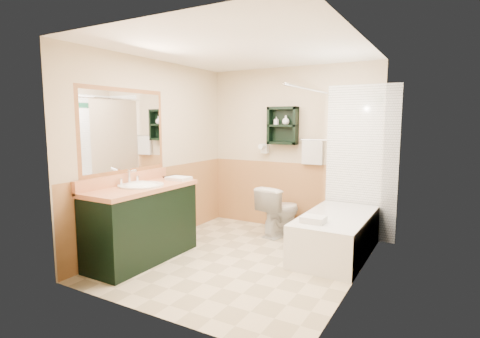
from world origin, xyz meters
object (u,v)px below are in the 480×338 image
bathtub (336,235)px  soap_bottle_a (276,123)px  wall_shelf (283,126)px  vanity (142,223)px  toilet (280,211)px  vanity_book (170,168)px  hair_dryer (265,149)px  soap_bottle_b (286,121)px

bathtub → soap_bottle_a: soap_bottle_a is taller
wall_shelf → vanity: 2.45m
toilet → vanity: bearing=72.6°
soap_bottle_a → bathtub: bearing=-32.0°
soap_bottle_a → wall_shelf: bearing=2.9°
vanity_book → toilet: bearing=56.5°
hair_dryer → soap_bottle_b: (0.35, -0.03, 0.42)m
wall_shelf → bathtub: size_ratio=0.37×
bathtub → vanity_book: bearing=-164.3°
wall_shelf → toilet: (0.10, -0.30, -1.20)m
vanity → soap_bottle_b: 2.50m
bathtub → vanity: bearing=-146.2°
wall_shelf → hair_dryer: bearing=175.2°
hair_dryer → soap_bottle_b: bearing=-4.9°
toilet → soap_bottle_b: (-0.05, 0.30, 1.27)m
wall_shelf → bathtub: wall_shelf is taller
bathtub → soap_bottle_a: size_ratio=13.02×
hair_dryer → toilet: 1.00m
soap_bottle_b → vanity_book: bearing=-130.8°
wall_shelf → soap_bottle_b: 0.09m
toilet → soap_bottle_b: size_ratio=5.25×
vanity → toilet: 1.97m
hair_dryer → vanity: hair_dryer is taller
hair_dryer → vanity_book: hair_dryer is taller
soap_bottle_a → vanity_book: bearing=-126.7°
toilet → soap_bottle_a: soap_bottle_a is taller
vanity_book → soap_bottle_b: 1.81m
wall_shelf → soap_bottle_a: size_ratio=4.77×
bathtub → toilet: toilet is taller
vanity → soap_bottle_a: soap_bottle_a is taller
hair_dryer → soap_bottle_b: size_ratio=1.78×
wall_shelf → vanity_book: wall_shelf is taller
vanity → soap_bottle_a: 2.43m
hair_dryer → bathtub: (1.33, -0.73, -0.95)m
vanity_book → wall_shelf: bearing=66.7°
vanity → vanity_book: bearing=103.3°
hair_dryer → soap_bottle_a: size_ratio=2.08×
vanity → bathtub: size_ratio=0.92×
bathtub → vanity_book: size_ratio=6.43×
toilet → soap_bottle_b: 1.31m
vanity → bathtub: bearing=33.8°
vanity → hair_dryer: bearing=73.6°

